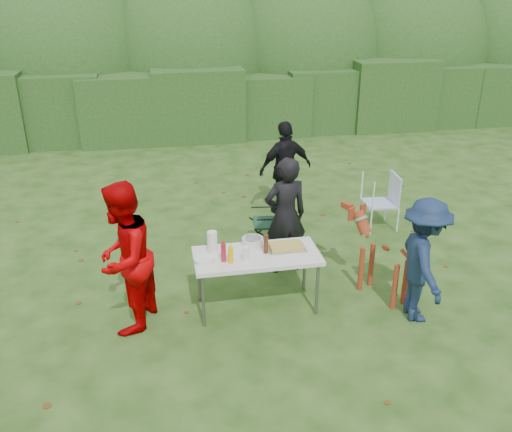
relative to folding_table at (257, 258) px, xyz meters
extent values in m
plane|color=#1E4211|center=(0.00, -0.06, -0.69)|extent=(80.00, 80.00, 0.00)
cube|color=#23471C|center=(0.00, 7.94, 0.16)|extent=(22.00, 1.40, 1.70)
ellipsoid|color=#3D6628|center=(0.00, 9.54, 0.91)|extent=(20.00, 2.60, 3.20)
cube|color=silver|center=(0.00, 0.00, 0.03)|extent=(1.50, 0.70, 0.05)
cylinder|color=slate|center=(-0.68, -0.28, -0.34)|extent=(0.04, 0.04, 0.69)
cylinder|color=slate|center=(0.68, -0.28, -0.34)|extent=(0.04, 0.04, 0.69)
cylinder|color=slate|center=(-0.68, 0.28, -0.34)|extent=(0.04, 0.04, 0.69)
cylinder|color=slate|center=(0.68, 0.28, -0.34)|extent=(0.04, 0.04, 0.69)
imported|color=black|center=(0.56, 0.86, 0.13)|extent=(0.65, 0.47, 1.64)
imported|color=#B90002|center=(-1.53, -0.10, 0.20)|extent=(0.94, 1.05, 1.78)
imported|color=black|center=(1.02, 2.78, 0.12)|extent=(1.01, 0.60, 1.61)
imported|color=#162746|center=(1.85, -0.55, 0.07)|extent=(0.69, 1.05, 1.52)
cube|color=#B7B7BA|center=(0.38, 0.07, 0.06)|extent=(0.45, 0.30, 0.02)
cube|color=gold|center=(0.38, 0.07, 0.09)|extent=(0.40, 0.26, 0.04)
cylinder|color=#FFBD00|center=(-0.33, -0.15, 0.15)|extent=(0.06, 0.06, 0.20)
cylinder|color=maroon|center=(-0.41, -0.10, 0.16)|extent=(0.06, 0.06, 0.22)
cylinder|color=#47230F|center=(0.11, 0.01, 0.17)|extent=(0.06, 0.06, 0.24)
cylinder|color=white|center=(-0.51, 0.17, 0.18)|extent=(0.12, 0.12, 0.26)
cylinder|color=white|center=(-0.15, -0.14, 0.14)|extent=(0.08, 0.08, 0.18)
cylinder|color=silver|center=(-0.01, 0.24, 0.10)|extent=(0.26, 0.26, 0.10)
cylinder|color=white|center=(-0.64, -0.07, 0.08)|extent=(0.24, 0.24, 0.05)
camera|label=1|loc=(-1.07, -5.59, 3.08)|focal=38.00mm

